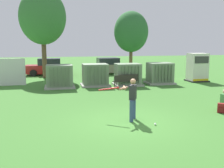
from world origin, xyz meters
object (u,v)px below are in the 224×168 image
object	(u,v)px
transformer_mid_east	(128,75)
backpack	(221,108)
transformer_west	(60,77)
transformer_east	(160,74)
generator_enclosure	(197,68)
parked_car_leftmost	(48,67)
sports_ball	(155,124)
batter	(131,97)
parked_car_left_of_center	(107,66)
transformer_mid_west	(95,75)
park_bench	(126,80)

from	to	relation	value
transformer_mid_east	backpack	size ratio (longest dim) A/B	4.77
transformer_west	transformer_east	distance (m)	7.63
generator_enclosure	parked_car_leftmost	size ratio (longest dim) A/B	0.54
transformer_west	sports_ball	xyz separation A→B (m)	(3.49, -9.44, -0.74)
transformer_east	batter	distance (m)	10.05
transformer_mid_east	sports_ball	xyz separation A→B (m)	(-1.49, -9.44, -0.74)
transformer_east	parked_car_left_of_center	bearing A→B (deg)	111.50
transformer_west	sports_ball	distance (m)	10.09
batter	sports_ball	distance (m)	1.46
transformer_mid_west	parked_car_leftmost	bearing A→B (deg)	115.63
generator_enclosure	transformer_west	bearing A→B (deg)	-176.26
transformer_west	transformer_east	xyz separation A→B (m)	(7.62, 0.22, 0.00)
transformer_west	backpack	xyz separation A→B (m)	(7.11, -8.35, -0.57)
generator_enclosure	backpack	world-z (taller)	generator_enclosure
generator_enclosure	park_bench	xyz separation A→B (m)	(-6.49, -1.57, -0.60)
generator_enclosure	parked_car_left_of_center	world-z (taller)	generator_enclosure
transformer_mid_west	parked_car_leftmost	size ratio (longest dim) A/B	0.49
transformer_mid_west	parked_car_leftmost	world-z (taller)	same
park_bench	parked_car_leftmost	distance (m)	10.14
transformer_west	generator_enclosure	world-z (taller)	generator_enclosure
sports_ball	parked_car_leftmost	size ratio (longest dim) A/B	0.02
transformer_east	generator_enclosure	bearing A→B (deg)	8.30
park_bench	parked_car_leftmost	size ratio (longest dim) A/B	0.43
batter	backpack	size ratio (longest dim) A/B	3.95
transformer_mid_west	generator_enclosure	bearing A→B (deg)	3.03
transformer_west	park_bench	bearing A→B (deg)	-10.42
transformer_east	transformer_mid_east	bearing A→B (deg)	-175.30
transformer_mid_east	generator_enclosure	bearing A→B (deg)	6.75
transformer_west	sports_ball	bearing A→B (deg)	-69.69
park_bench	parked_car_leftmost	xyz separation A→B (m)	(-5.56, 8.48, 0.22)
generator_enclosure	backpack	distance (m)	9.96
transformer_mid_west	sports_ball	distance (m)	9.78
batter	sports_ball	xyz separation A→B (m)	(0.73, -0.86, -0.93)
generator_enclosure	transformer_mid_east	bearing A→B (deg)	-173.25
sports_ball	transformer_mid_east	bearing A→B (deg)	81.04
transformer_east	sports_ball	bearing A→B (deg)	-113.16
generator_enclosure	transformer_mid_west	bearing A→B (deg)	-176.97
park_bench	backpack	bearing A→B (deg)	-71.55
transformer_east	parked_car_leftmost	distance (m)	11.34
parked_car_leftmost	backpack	bearing A→B (deg)	-63.24
transformer_mid_east	backpack	bearing A→B (deg)	-75.73
backpack	transformer_mid_west	bearing A→B (deg)	117.71
park_bench	sports_ball	distance (m)	8.68
batter	transformer_mid_east	bearing A→B (deg)	75.53
transformer_mid_east	backpack	distance (m)	8.64
transformer_east	batter	xyz separation A→B (m)	(-4.86, -8.80, 0.19)
transformer_mid_west	transformer_mid_east	world-z (taller)	same
generator_enclosure	parked_car_left_of_center	bearing A→B (deg)	133.55
transformer_east	sports_ball	distance (m)	10.53
transformer_mid_west	transformer_east	xyz separation A→B (m)	(5.05, -0.06, 0.00)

